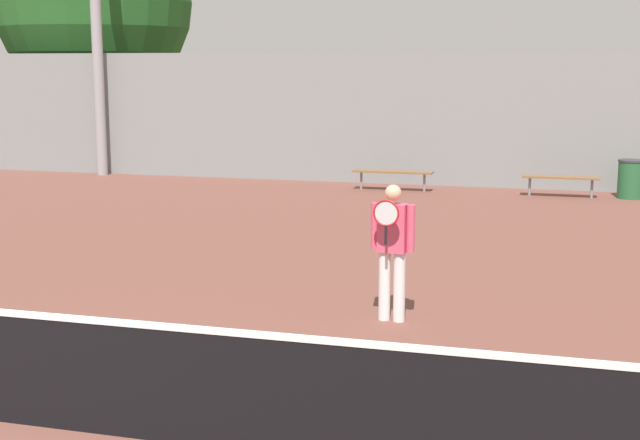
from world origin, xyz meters
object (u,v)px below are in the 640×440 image
(tennis_net, at_px, (14,366))
(bench_courtside_near, at_px, (561,178))
(tennis_player, at_px, (392,245))
(tree_green_tall, at_px, (94,2))
(trash_bin, at_px, (631,179))
(bench_courtside_far, at_px, (393,173))

(tennis_net, distance_m, bench_courtside_near, 15.45)
(tennis_player, height_order, tree_green_tall, tree_green_tall)
(trash_bin, distance_m, tree_green_tall, 17.28)
(tennis_net, distance_m, trash_bin, 16.19)
(bench_courtside_near, relative_size, trash_bin, 1.96)
(tennis_net, height_order, bench_courtside_near, tennis_net)
(tennis_player, xyz_separation_m, tree_green_tall, (-12.76, 15.66, 4.03))
(bench_courtside_far, relative_size, tree_green_tall, 0.24)
(tennis_net, xyz_separation_m, bench_courtside_near, (4.23, 14.86, -0.07))
(bench_courtside_near, xyz_separation_m, tree_green_tall, (-14.53, 4.71, 4.51))
(trash_bin, bearing_deg, tree_green_tall, 164.53)
(trash_bin, bearing_deg, bench_courtside_near, -170.27)
(tennis_player, distance_m, tree_green_tall, 20.60)
(trash_bin, height_order, tree_green_tall, tree_green_tall)
(tennis_player, xyz_separation_m, bench_courtside_far, (-2.17, 10.94, -0.48))
(bench_courtside_far, xyz_separation_m, tree_green_tall, (-10.60, 4.71, 4.51))
(tennis_net, height_order, tree_green_tall, tree_green_tall)
(bench_courtside_near, height_order, trash_bin, trash_bin)
(tree_green_tall, bearing_deg, tennis_net, -62.23)
(bench_courtside_far, height_order, tree_green_tall, tree_green_tall)
(bench_courtside_far, relative_size, trash_bin, 2.20)
(tennis_player, bearing_deg, tennis_net, -117.19)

